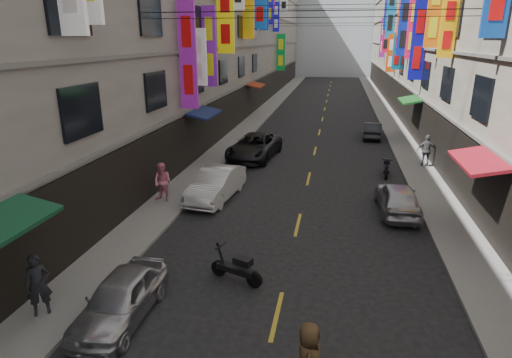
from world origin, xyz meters
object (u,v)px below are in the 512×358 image
at_px(car_right_mid, 398,198).
at_px(pedestrian_lfar, 163,182).
at_px(scooter_far_right, 386,168).
at_px(car_left_far, 254,146).
at_px(car_left_mid, 216,184).
at_px(car_right_far, 373,130).
at_px(pedestrian_lnear, 38,285).
at_px(car_left_near, 121,298).
at_px(scooter_crossing, 237,268).
at_px(pedestrian_rfar, 427,151).

xyz_separation_m(car_right_mid, pedestrian_lfar, (-10.18, -0.75, 0.33)).
relative_size(scooter_far_right, car_left_far, 0.34).
distance_m(car_left_far, car_right_mid, 10.70).
xyz_separation_m(car_left_mid, car_right_far, (7.97, 14.45, -0.13)).
bearing_deg(pedestrian_lfar, car_left_far, 85.68).
height_order(car_left_far, pedestrian_lnear, pedestrian_lnear).
relative_size(scooter_far_right, car_left_mid, 0.42).
distance_m(scooter_far_right, car_left_near, 16.31).
xyz_separation_m(scooter_crossing, pedestrian_lfar, (-4.74, 5.79, 0.55)).
relative_size(scooter_crossing, car_left_near, 0.48).
height_order(car_right_far, pedestrian_lnear, pedestrian_lnear).
relative_size(pedestrian_lnear, pedestrian_lfar, 0.98).
bearing_deg(pedestrian_lfar, car_left_near, -62.07).
xyz_separation_m(car_left_near, pedestrian_rfar, (10.41, 16.09, 0.41)).
bearing_deg(scooter_crossing, pedestrian_lfar, 59.74).
xyz_separation_m(car_right_far, pedestrian_lfar, (-10.14, -15.42, 0.41)).
bearing_deg(scooter_far_right, car_left_far, -11.34).
bearing_deg(scooter_far_right, car_left_mid, 37.02).
xyz_separation_m(scooter_far_right, car_left_far, (-7.68, 2.23, 0.30)).
bearing_deg(car_left_far, scooter_crossing, -74.75).
height_order(car_left_near, car_left_mid, car_left_mid).
bearing_deg(scooter_crossing, car_right_far, 6.12).
relative_size(car_right_far, pedestrian_rfar, 1.96).
relative_size(car_left_near, car_right_far, 1.02).
distance_m(car_left_mid, car_left_far, 7.31).
bearing_deg(car_left_mid, car_right_mid, 4.73).
bearing_deg(pedestrian_rfar, car_right_far, -70.14).
bearing_deg(car_left_far, car_right_far, 49.81).
relative_size(car_left_mid, car_right_mid, 1.11).
bearing_deg(pedestrian_lnear, car_left_far, 44.57).
relative_size(scooter_crossing, car_right_far, 0.49).
distance_m(car_left_near, car_left_mid, 9.10).
relative_size(pedestrian_lnear, pedestrian_rfar, 0.94).
bearing_deg(car_right_mid, pedestrian_lfar, 2.38).
height_order(car_left_far, pedestrian_rfar, pedestrian_rfar).
height_order(scooter_crossing, car_left_mid, car_left_mid).
bearing_deg(car_left_far, car_left_near, -84.92).
bearing_deg(car_right_mid, scooter_far_right, -92.58).
distance_m(scooter_crossing, pedestrian_rfar, 15.84).
bearing_deg(car_left_mid, pedestrian_rfar, 40.20).
height_order(car_left_near, pedestrian_rfar, pedestrian_rfar).
xyz_separation_m(car_left_mid, car_right_mid, (8.00, -0.22, -0.05)).
xyz_separation_m(scooter_far_right, pedestrian_rfar, (2.34, 1.92, 0.58)).
bearing_deg(car_right_mid, car_left_mid, -3.42).
distance_m(scooter_crossing, car_right_mid, 8.50).
bearing_deg(pedestrian_lnear, car_left_mid, 40.49).
height_order(car_left_near, pedestrian_lnear, pedestrian_lnear).
bearing_deg(pedestrian_rfar, car_left_mid, 35.64).
distance_m(pedestrian_lfar, pedestrian_rfar, 14.89).
distance_m(scooter_far_right, car_left_mid, 9.53).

